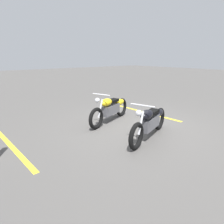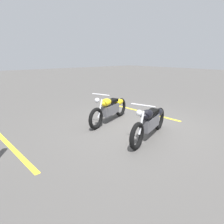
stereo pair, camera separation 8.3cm
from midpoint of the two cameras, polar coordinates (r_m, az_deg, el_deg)
ground_plane at (r=6.26m, az=7.77°, el=-4.06°), size 60.00×60.00×0.00m
motorcycle_bright_foreground at (r=6.50m, az=0.02°, el=1.12°), size 2.14×0.90×1.04m
motorcycle_dark_foreground at (r=5.31m, az=11.65°, el=-2.70°), size 2.16×0.87×1.04m
parking_stripe_near at (r=7.80m, az=9.85°, el=-0.05°), size 0.32×3.20×0.01m
parking_stripe_mid at (r=5.47m, az=-27.24°, el=-8.84°), size 0.32×3.20×0.01m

